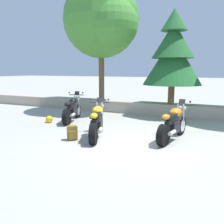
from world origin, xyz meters
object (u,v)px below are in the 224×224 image
(rider_backpack, at_px, (72,132))
(leafy_tree_far_left, at_px, (103,21))
(motorcycle_black_near_left, at_px, (72,109))
(motorcycle_yellow_centre, at_px, (97,122))
(rider_helmet, at_px, (49,119))
(pine_tree_mid_left, at_px, (173,53))
(motorcycle_orange_far_right, at_px, (173,124))

(rider_backpack, xyz_separation_m, leafy_tree_far_left, (-1.36, 5.00, 4.20))
(motorcycle_black_near_left, xyz_separation_m, leafy_tree_far_left, (0.13, 2.70, 3.96))
(motorcycle_yellow_centre, relative_size, rider_helmet, 7.13)
(motorcycle_yellow_centre, distance_m, pine_tree_mid_left, 5.33)
(motorcycle_orange_far_right, xyz_separation_m, pine_tree_mid_left, (-0.78, 3.88, 2.34))
(motorcycle_orange_far_right, distance_m, rider_helmet, 5.01)
(motorcycle_black_near_left, xyz_separation_m, motorcycle_orange_far_right, (4.28, -1.02, 0.00))
(rider_backpack, relative_size, leafy_tree_far_left, 0.08)
(motorcycle_black_near_left, height_order, leafy_tree_far_left, leafy_tree_far_left)
(leafy_tree_far_left, bearing_deg, motorcycle_black_near_left, -92.68)
(motorcycle_orange_far_right, xyz_separation_m, rider_helmet, (-4.98, 0.37, -0.35))
(motorcycle_orange_far_right, distance_m, pine_tree_mid_left, 4.60)
(rider_helmet, bearing_deg, pine_tree_mid_left, 39.85)
(rider_backpack, bearing_deg, leafy_tree_far_left, 105.28)
(motorcycle_black_near_left, bearing_deg, motorcycle_orange_far_right, -13.45)
(motorcycle_orange_far_right, relative_size, leafy_tree_far_left, 0.35)
(motorcycle_yellow_centre, height_order, rider_helmet, motorcycle_yellow_centre)
(motorcycle_yellow_centre, relative_size, motorcycle_orange_far_right, 0.97)
(motorcycle_black_near_left, relative_size, motorcycle_orange_far_right, 0.99)
(leafy_tree_far_left, distance_m, pine_tree_mid_left, 3.75)
(rider_backpack, relative_size, pine_tree_mid_left, 0.11)
(rider_helmet, bearing_deg, rider_backpack, -36.86)
(pine_tree_mid_left, bearing_deg, leafy_tree_far_left, -177.42)
(pine_tree_mid_left, bearing_deg, rider_backpack, -111.34)
(rider_helmet, bearing_deg, motorcycle_black_near_left, 43.06)
(rider_backpack, xyz_separation_m, pine_tree_mid_left, (2.01, 5.15, 2.58))
(motorcycle_yellow_centre, height_order, pine_tree_mid_left, pine_tree_mid_left)
(motorcycle_black_near_left, relative_size, rider_backpack, 4.31)
(motorcycle_yellow_centre, xyz_separation_m, leafy_tree_far_left, (-1.91, 4.41, 3.96))
(motorcycle_black_near_left, bearing_deg, motorcycle_yellow_centre, -39.90)
(rider_backpack, bearing_deg, motorcycle_orange_far_right, 24.42)
(motorcycle_black_near_left, height_order, rider_helmet, motorcycle_black_near_left)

